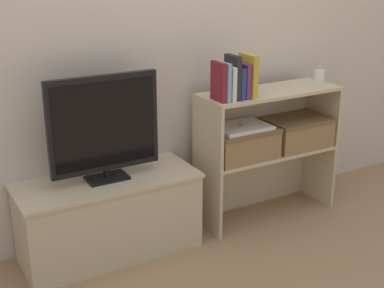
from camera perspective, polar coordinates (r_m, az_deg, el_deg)
ground_plane at (r=3.17m, az=1.47°, el=-10.66°), size 16.00×16.00×0.00m
wall_back at (r=3.14m, az=-2.47°, el=12.28°), size 10.00×0.05×2.40m
tv_stand at (r=3.03m, az=-8.82°, el=-7.62°), size 0.99×0.41×0.45m
tv at (r=2.83m, az=-9.35°, el=1.89°), size 0.60×0.14×0.57m
bookshelf_lower_tier at (r=3.49m, az=7.29°, el=-2.78°), size 0.90×0.32×0.43m
bookshelf_upper_tier at (r=3.36m, az=7.61°, el=3.68°), size 0.90×0.32×0.39m
book_maroon at (r=2.98m, az=2.85°, el=6.66°), size 0.03×0.13×0.22m
book_skyblue at (r=2.99m, az=3.30°, el=6.68°), size 0.02×0.15×0.22m
book_ivory at (r=3.01m, az=3.80°, el=6.53°), size 0.03×0.16×0.19m
book_charcoal at (r=3.03m, az=4.35°, el=7.11°), size 0.03×0.13×0.25m
book_navy at (r=3.05m, az=4.88°, el=6.51°), size 0.03×0.13×0.18m
book_plum at (r=3.07m, az=5.44°, el=6.77°), size 0.03×0.13×0.20m
book_mustard at (r=3.09m, az=6.00°, el=7.27°), size 0.03×0.16×0.25m
baby_monitor at (r=3.52m, az=13.43°, el=7.04°), size 0.05×0.04×0.12m
storage_basket_left at (r=3.23m, az=5.22°, el=0.28°), size 0.41×0.29×0.18m
storage_basket_right at (r=3.48m, az=11.05°, el=1.43°), size 0.41×0.29×0.18m
laptop at (r=3.20m, az=5.27°, el=1.84°), size 0.33×0.25×0.02m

